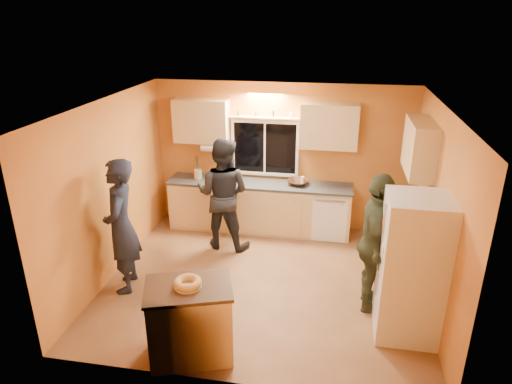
% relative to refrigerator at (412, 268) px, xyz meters
% --- Properties ---
extents(ground, '(4.50, 4.50, 0.00)m').
position_rel_refrigerator_xyz_m(ground, '(-1.89, 0.80, -0.90)').
color(ground, brown).
rests_on(ground, ground).
extents(room_shell, '(4.54, 4.04, 2.61)m').
position_rel_refrigerator_xyz_m(room_shell, '(-1.77, 1.21, 0.72)').
color(room_shell, orange).
rests_on(room_shell, ground).
extents(back_counter, '(4.23, 0.62, 0.90)m').
position_rel_refrigerator_xyz_m(back_counter, '(-1.88, 2.50, -0.45)').
color(back_counter, tan).
rests_on(back_counter, ground).
extents(right_counter, '(0.62, 1.84, 0.90)m').
position_rel_refrigerator_xyz_m(right_counter, '(0.06, 1.30, -0.45)').
color(right_counter, tan).
rests_on(right_counter, ground).
extents(refrigerator, '(0.72, 0.70, 1.80)m').
position_rel_refrigerator_xyz_m(refrigerator, '(0.00, 0.00, 0.00)').
color(refrigerator, silver).
rests_on(refrigerator, ground).
extents(island, '(1.10, 0.91, 0.92)m').
position_rel_refrigerator_xyz_m(island, '(-2.46, -0.85, -0.43)').
color(island, tan).
rests_on(island, ground).
extents(bundt_pastry, '(0.31, 0.31, 0.09)m').
position_rel_refrigerator_xyz_m(bundt_pastry, '(-2.46, -0.85, 0.06)').
color(bundt_pastry, '#B38249').
rests_on(bundt_pastry, island).
extents(person_left, '(0.63, 0.80, 1.92)m').
position_rel_refrigerator_xyz_m(person_left, '(-3.79, 0.33, 0.06)').
color(person_left, black).
rests_on(person_left, ground).
extents(person_center, '(0.98, 0.80, 1.87)m').
position_rel_refrigerator_xyz_m(person_center, '(-2.73, 1.80, 0.03)').
color(person_center, black).
rests_on(person_center, ground).
extents(person_right, '(0.50, 1.12, 1.89)m').
position_rel_refrigerator_xyz_m(person_right, '(-0.39, 0.45, 0.04)').
color(person_right, '#303622').
rests_on(person_right, ground).
extents(mixing_bowl, '(0.43, 0.43, 0.09)m').
position_rel_refrigerator_xyz_m(mixing_bowl, '(-1.57, 2.52, 0.04)').
color(mixing_bowl, black).
rests_on(mixing_bowl, back_counter).
extents(utensil_crock, '(0.14, 0.14, 0.17)m').
position_rel_refrigerator_xyz_m(utensil_crock, '(-3.36, 2.53, 0.09)').
color(utensil_crock, beige).
rests_on(utensil_crock, back_counter).
extents(potted_plant, '(0.27, 0.25, 0.27)m').
position_rel_refrigerator_xyz_m(potted_plant, '(0.09, 0.50, 0.13)').
color(potted_plant, gray).
rests_on(potted_plant, right_counter).
extents(red_box, '(0.18, 0.15, 0.07)m').
position_rel_refrigerator_xyz_m(red_box, '(0.03, 2.10, 0.04)').
color(red_box, '#AE2F1A').
rests_on(red_box, right_counter).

